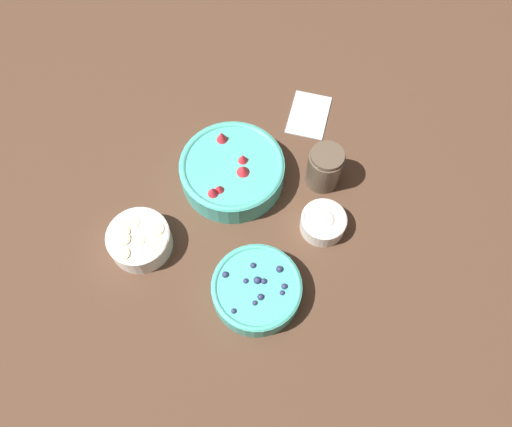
# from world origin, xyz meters

# --- Properties ---
(ground_plane) EXTENTS (4.00, 4.00, 0.00)m
(ground_plane) POSITION_xyz_m (0.00, 0.00, 0.00)
(ground_plane) COLOR #4C3323
(bowl_strawberries) EXTENTS (0.23, 0.23, 0.08)m
(bowl_strawberries) POSITION_xyz_m (0.10, 0.03, 0.04)
(bowl_strawberries) COLOR #47AD9E
(bowl_strawberries) RESTS_ON ground_plane
(bowl_blueberries) EXTENTS (0.18, 0.18, 0.06)m
(bowl_blueberries) POSITION_xyz_m (-0.15, -0.09, 0.03)
(bowl_blueberries) COLOR #47AD9E
(bowl_blueberries) RESTS_ON ground_plane
(bowl_bananas) EXTENTS (0.13, 0.13, 0.06)m
(bowl_bananas) POSITION_xyz_m (-0.11, 0.17, 0.03)
(bowl_bananas) COLOR white
(bowl_bananas) RESTS_ON ground_plane
(bowl_cream) EXTENTS (0.10, 0.10, 0.05)m
(bowl_cream) POSITION_xyz_m (0.03, -0.19, 0.03)
(bowl_cream) COLOR silver
(bowl_cream) RESTS_ON ground_plane
(jar_chocolate) EXTENTS (0.08, 0.08, 0.10)m
(jar_chocolate) POSITION_xyz_m (0.15, -0.17, 0.05)
(jar_chocolate) COLOR brown
(jar_chocolate) RESTS_ON ground_plane
(napkin) EXTENTS (0.13, 0.09, 0.01)m
(napkin) POSITION_xyz_m (0.31, -0.10, 0.00)
(napkin) COLOR #B2BCC6
(napkin) RESTS_ON ground_plane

